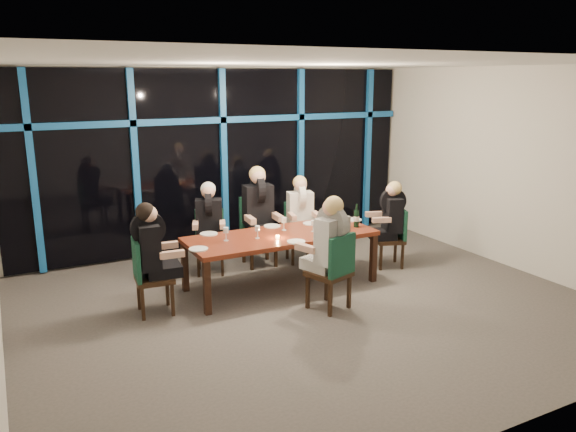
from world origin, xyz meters
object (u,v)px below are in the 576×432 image
Objects in this scene: diner_near_mid at (330,236)px; chair_near_mid at (334,268)px; diner_far_left at (209,215)px; diner_end_left at (152,242)px; diner_far_mid at (259,202)px; wine_bottle at (356,218)px; diner_far_right at (301,206)px; chair_far_mid at (257,227)px; dining_table at (281,239)px; chair_far_left at (210,238)px; chair_end_right at (394,234)px; water_pitcher at (335,222)px; chair_far_right at (299,228)px; chair_end_left at (147,273)px; diner_end_right at (390,211)px.

chair_near_mid is at bearing 90.00° from diner_near_mid.
diner_far_left is 0.97× the size of diner_end_left.
wine_bottle is at bearing -43.28° from diner_far_mid.
diner_far_right is at bearing 14.67° from diner_far_left.
chair_near_mid is at bearing -136.25° from wine_bottle.
chair_near_mid is at bearing -82.65° from chair_far_mid.
dining_table is 1.81m from diner_end_left.
diner_far_right is 0.94× the size of diner_near_mid.
chair_far_left is 2.79m from chair_end_right.
diner_end_left is at bearing -42.09° from diner_near_mid.
chair_end_right is 4.14× the size of water_pitcher.
chair_far_right is 0.94× the size of chair_near_mid.
diner_far_left is 0.89× the size of diner_far_mid.
chair_end_left is 0.99× the size of diner_near_mid.
chair_far_mid is 1.08× the size of diner_near_mid.
diner_far_right is 1.89m from diner_near_mid.
dining_table is 2.87× the size of diner_far_left.
wine_bottle is (3.00, -0.08, 0.35)m from chair_end_left.
dining_table is at bearing -81.52° from diner_end_left.
diner_end_right reaches higher than chair_near_mid.
chair_end_right is 1.19m from water_pitcher.
diner_near_mid is (-0.03, 0.08, 0.39)m from chair_near_mid.
diner_far_left reaches higher than diner_far_right.
wine_bottle reaches higher than chair_end_right.
chair_end_left is at bearing -69.44° from chair_end_right.
water_pitcher is (1.47, -1.11, -0.03)m from diner_far_left.
diner_far_right reaches higher than diner_end_right.
dining_table is 2.88× the size of diner_far_right.
chair_far_left is at bearing -173.89° from chair_far_mid.
diner_far_left is at bearing -91.59° from diner_end_right.
dining_table is 1.88m from chair_end_left.
chair_far_left reaches higher than chair_far_right.
diner_far_left reaches higher than chair_end_left.
chair_far_left is (-0.65, 1.06, -0.16)m from dining_table.
chair_end_left is 2.29m from chair_near_mid.
chair_end_right is at bearing -169.98° from diner_near_mid.
chair_end_left is 3.79m from chair_end_right.
chair_far_mid reaches higher than chair_near_mid.
chair_end_right is at bearing -23.97° from diner_far_right.
diner_far_mid is at bearing -99.92° from diner_end_right.
diner_far_mid is at bearing -106.46° from diner_near_mid.
chair_far_mid is 2.05m from diner_end_right.
diner_far_mid reaches higher than diner_end_left.
chair_end_right is at bearing -26.76° from chair_far_right.
diner_end_left reaches higher than chair_near_mid.
chair_near_mid reaches higher than water_pitcher.
chair_far_mid is at bearing 179.59° from chair_far_right.
diner_near_mid reaches higher than diner_end_left.
chair_far_mid is 3.09× the size of wine_bottle.
chair_end_right is at bearing -167.60° from chair_near_mid.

